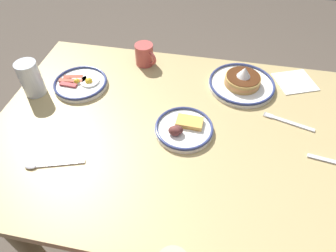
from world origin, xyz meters
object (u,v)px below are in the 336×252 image
at_px(tea_spoon, 46,165).
at_px(drinking_glass, 31,80).
at_px(plate_near_main, 81,83).
at_px(plate_far_companion, 184,128).
at_px(plate_center_pancakes, 242,82).
at_px(coffee_mug, 145,54).
at_px(paper_napkin, 295,82).
at_px(fork_near, 288,122).

bearing_deg(tea_spoon, drinking_glass, -57.81).
height_order(plate_near_main, drinking_glass, drinking_glass).
xyz_separation_m(plate_near_main, tea_spoon, (-0.04, 0.40, -0.01)).
distance_m(plate_far_companion, drinking_glass, 0.62).
bearing_deg(plate_center_pancakes, coffee_mug, -10.45).
height_order(paper_napkin, tea_spoon, tea_spoon).
bearing_deg(plate_near_main, paper_napkin, -167.49).
xyz_separation_m(coffee_mug, drinking_glass, (0.38, 0.27, 0.02)).
relative_size(plate_center_pancakes, coffee_mug, 2.59).
bearing_deg(coffee_mug, plate_near_main, 42.04).
relative_size(plate_center_pancakes, tea_spoon, 1.45).
xyz_separation_m(coffee_mug, paper_napkin, (-0.64, 0.01, -0.05)).
height_order(plate_far_companion, tea_spoon, plate_far_companion).
relative_size(drinking_glass, fork_near, 0.78).
relative_size(plate_far_companion, paper_napkin, 1.39).
bearing_deg(paper_napkin, tea_spoon, 35.66).
bearing_deg(coffee_mug, fork_near, 157.13).
bearing_deg(fork_near, coffee_mug, -22.87).
distance_m(drinking_glass, paper_napkin, 1.06).
distance_m(paper_napkin, tea_spoon, 1.01).
relative_size(drinking_glass, tea_spoon, 0.76).
height_order(plate_near_main, coffee_mug, coffee_mug).
xyz_separation_m(plate_near_main, plate_far_companion, (-0.45, 0.17, 0.00)).
distance_m(drinking_glass, fork_near, 0.98).
bearing_deg(plate_near_main, tea_spoon, 96.14).
bearing_deg(paper_napkin, plate_near_main, 12.51).
height_order(drinking_glass, paper_napkin, drinking_glass).
xyz_separation_m(plate_far_companion, drinking_glass, (0.61, -0.09, 0.05)).
bearing_deg(plate_near_main, plate_far_companion, 159.89).
bearing_deg(fork_near, plate_center_pancakes, -45.06).
relative_size(coffee_mug, drinking_glass, 0.74).
bearing_deg(paper_napkin, drinking_glass, 14.58).
height_order(plate_near_main, paper_napkin, plate_near_main).
relative_size(plate_near_main, plate_center_pancakes, 0.81).
relative_size(coffee_mug, tea_spoon, 0.56).
xyz_separation_m(plate_far_companion, paper_napkin, (-0.41, -0.36, -0.01)).
relative_size(plate_center_pancakes, drinking_glass, 1.91).
bearing_deg(plate_far_companion, tea_spoon, 29.60).
bearing_deg(fork_near, tea_spoon, 23.92).
xyz_separation_m(plate_near_main, plate_center_pancakes, (-0.65, -0.12, 0.01)).
height_order(coffee_mug, fork_near, coffee_mug).
bearing_deg(coffee_mug, plate_center_pancakes, 169.55).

